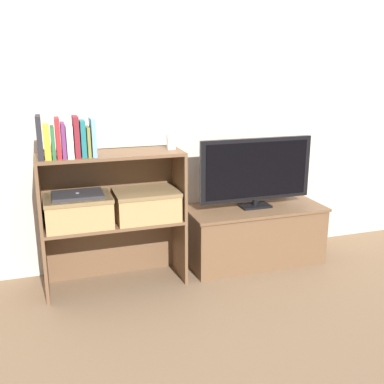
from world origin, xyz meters
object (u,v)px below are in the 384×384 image
object	(u,v)px
book_skyblue	(93,137)
laptop	(77,195)
book_maroon	(76,137)
tv_stand	(254,234)
tv	(256,171)
book_ivory	(69,141)
book_olive	(88,141)
baby_monitor	(171,142)
book_forest	(53,142)
book_teal	(83,138)
book_plum	(63,140)
storage_basket_right	(146,203)
storage_basket_left	(79,209)
book_charcoal	(39,137)
book_mustard	(47,142)
book_crimson	(58,138)

from	to	relation	value
book_skyblue	laptop	xyz separation A→B (m)	(-0.11, 0.05, -0.36)
book_maroon	tv_stand	bearing A→B (deg)	5.35
tv	book_ivory	xyz separation A→B (m)	(-1.28, -0.11, 0.29)
book_olive	baby_monitor	size ratio (longest dim) A/B	1.41
book_forest	book_teal	xyz separation A→B (m)	(0.17, 0.00, 0.01)
book_plum	laptop	bearing A→B (deg)	38.98
book_plum	book_olive	distance (m)	0.14
book_teal	baby_monitor	bearing A→B (deg)	6.55
book_ivory	book_maroon	world-z (taller)	book_maroon
book_forest	book_olive	size ratio (longest dim) A/B	1.06
book_ivory	storage_basket_right	size ratio (longest dim) A/B	0.46
tv_stand	laptop	bearing A→B (deg)	-176.94
book_forest	book_olive	distance (m)	0.20
book_maroon	baby_monitor	world-z (taller)	book_maroon
book_forest	book_olive	world-z (taller)	book_forest
baby_monitor	storage_basket_left	bearing A→B (deg)	-178.59
tv_stand	book_skyblue	xyz separation A→B (m)	(-1.14, -0.12, 0.79)
book_teal	tv	bearing A→B (deg)	5.44
book_charcoal	laptop	size ratio (longest dim) A/B	0.81
book_olive	baby_monitor	bearing A→B (deg)	6.90
book_maroon	book_mustard	bearing A→B (deg)	180.00
book_crimson	book_maroon	xyz separation A→B (m)	(0.10, 0.00, 0.00)
tv_stand	tv	world-z (taller)	tv
book_teal	storage_basket_right	world-z (taller)	book_teal
tv	tv_stand	bearing A→B (deg)	90.00
book_crimson	book_forest	bearing A→B (deg)	180.00
book_mustard	baby_monitor	bearing A→B (deg)	4.80
tv	book_maroon	size ratio (longest dim) A/B	3.52
book_forest	laptop	bearing A→B (deg)	22.31
book_forest	book_skyblue	xyz separation A→B (m)	(0.23, 0.00, 0.02)
book_ivory	baby_monitor	distance (m)	0.64
book_olive	book_skyblue	world-z (taller)	book_skyblue
storage_basket_left	laptop	bearing A→B (deg)	-90.00
book_charcoal	baby_monitor	world-z (taller)	book_charcoal
book_charcoal	laptop	world-z (taller)	book_charcoal
book_olive	storage_basket_left	xyz separation A→B (m)	(-0.08, 0.05, -0.43)
storage_basket_left	storage_basket_right	xyz separation A→B (m)	(0.43, 0.00, 0.00)
book_teal	storage_basket_right	distance (m)	0.59
book_plum	storage_basket_right	bearing A→B (deg)	5.67
storage_basket_left	book_olive	bearing A→B (deg)	-31.40
book_crimson	baby_monitor	xyz separation A→B (m)	(0.70, 0.06, -0.07)
book_maroon	storage_basket_right	bearing A→B (deg)	6.67
book_charcoal	book_plum	world-z (taller)	book_charcoal
book_teal	storage_basket_left	distance (m)	0.46
book_ivory	book_teal	xyz separation A→B (m)	(0.08, 0.00, 0.01)
tv_stand	book_mustard	distance (m)	1.61
storage_basket_left	storage_basket_right	size ratio (longest dim) A/B	1.00
book_plum	baby_monitor	bearing A→B (deg)	5.46
book_skyblue	book_forest	bearing A→B (deg)	180.00
book_teal	laptop	distance (m)	0.36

